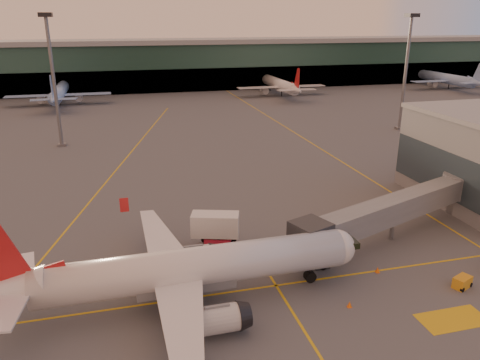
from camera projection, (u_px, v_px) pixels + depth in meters
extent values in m
plane|color=#4C4F54|center=(239.00, 324.00, 39.56)|extent=(600.00, 600.00, 0.00)
cube|color=gold|center=(226.00, 293.00, 44.13)|extent=(80.00, 0.25, 0.01)
cube|color=gold|center=(114.00, 173.00, 78.28)|extent=(31.30, 115.98, 0.01)
cube|color=gold|center=(287.00, 128.00, 110.75)|extent=(0.25, 160.00, 0.01)
cube|color=gold|center=(453.00, 319.00, 40.23)|extent=(6.00, 3.00, 0.01)
cube|color=#19382D|center=(139.00, 68.00, 166.72)|extent=(400.00, 18.00, 16.00)
cube|color=gray|center=(137.00, 42.00, 163.85)|extent=(400.00, 20.00, 1.60)
cube|color=black|center=(141.00, 82.00, 160.26)|extent=(400.00, 1.00, 8.00)
cube|color=#2D3D47|center=(444.00, 173.00, 62.33)|extent=(0.30, 21.60, 6.00)
cylinder|color=slate|center=(54.00, 84.00, 90.98)|extent=(0.70, 0.70, 25.00)
cube|color=black|center=(45.00, 15.00, 86.83)|extent=(2.40, 2.40, 0.80)
cube|color=slate|center=(62.00, 145.00, 94.98)|extent=(1.60, 1.60, 0.50)
cylinder|color=slate|center=(405.00, 75.00, 105.38)|extent=(0.70, 0.70, 25.00)
cube|color=black|center=(412.00, 15.00, 101.23)|extent=(2.40, 2.40, 0.80)
cube|color=slate|center=(399.00, 128.00, 109.38)|extent=(1.60, 1.60, 0.50)
cylinder|color=silver|center=(196.00, 267.00, 41.70)|extent=(27.72, 3.97, 3.55)
sphere|color=silver|center=(337.00, 247.00, 45.22)|extent=(3.48, 3.48, 3.48)
cube|color=black|center=(347.00, 242.00, 45.34)|extent=(1.63, 2.33, 0.62)
cone|color=silver|center=(6.00, 290.00, 37.66)|extent=(6.13, 3.47, 3.37)
cube|color=silver|center=(3.00, 310.00, 34.95)|extent=(3.56, 6.05, 0.18)
cylinder|color=silver|center=(217.00, 319.00, 37.60)|extent=(3.75, 2.37, 2.31)
cylinder|color=black|center=(179.00, 311.00, 39.98)|extent=(1.62, 1.27, 1.60)
cylinder|color=black|center=(178.00, 306.00, 39.82)|extent=(0.32, 0.32, 0.98)
cube|color=silver|center=(17.00, 270.00, 40.48)|extent=(3.72, 6.11, 0.18)
cylinder|color=silver|center=(193.00, 257.00, 47.42)|extent=(3.75, 2.37, 2.31)
cylinder|color=black|center=(171.00, 284.00, 44.19)|extent=(1.62, 1.27, 1.60)
cylinder|color=black|center=(171.00, 279.00, 44.03)|extent=(0.32, 0.32, 0.98)
cube|color=slate|center=(185.00, 280.00, 41.82)|extent=(8.82, 2.98, 1.42)
cylinder|color=black|center=(310.00, 276.00, 45.44)|extent=(1.13, 0.73, 1.12)
cube|color=slate|center=(394.00, 209.00, 53.63)|extent=(26.26, 12.11, 2.70)
cube|color=#2D3035|center=(310.00, 236.00, 46.83)|extent=(4.39, 4.39, 3.00)
cube|color=#2D3035|center=(319.00, 254.00, 48.88)|extent=(1.60, 2.40, 2.40)
cylinder|color=black|center=(323.00, 266.00, 48.13)|extent=(0.80, 0.40, 0.80)
cylinder|color=black|center=(314.00, 256.00, 50.14)|extent=(0.80, 0.40, 0.80)
cylinder|color=slate|center=(392.00, 229.00, 54.47)|extent=(0.50, 0.50, 2.55)
cylinder|color=slate|center=(459.00, 186.00, 61.11)|extent=(4.40, 4.40, 3.00)
cylinder|color=slate|center=(456.00, 204.00, 61.95)|extent=(2.40, 2.40, 2.55)
cube|color=red|center=(218.00, 242.00, 52.75)|extent=(3.41, 2.94, 1.36)
cube|color=silver|center=(215.00, 224.00, 52.07)|extent=(5.68, 3.73, 2.53)
cylinder|color=black|center=(202.00, 248.00, 51.89)|extent=(0.87, 0.55, 0.81)
cylinder|color=black|center=(232.00, 249.00, 51.74)|extent=(0.87, 0.55, 0.81)
cube|color=orange|center=(462.00, 282.00, 44.88)|extent=(2.13, 1.74, 1.11)
cylinder|color=black|center=(462.00, 290.00, 44.22)|extent=(0.52, 0.39, 0.46)
cylinder|color=black|center=(470.00, 285.00, 45.07)|extent=(0.52, 0.39, 0.46)
cone|color=orange|center=(378.00, 270.00, 47.61)|extent=(0.47, 0.47, 0.59)
cube|color=orange|center=(377.00, 272.00, 47.70)|extent=(0.40, 0.40, 0.03)
cone|color=orange|center=(148.00, 224.00, 58.36)|extent=(0.43, 0.43, 0.54)
cube|color=orange|center=(148.00, 226.00, 58.44)|extent=(0.37, 0.37, 0.03)
cone|color=orange|center=(350.00, 304.00, 41.88)|extent=(0.45, 0.45, 0.57)
cube|color=orange|center=(349.00, 307.00, 41.97)|extent=(0.39, 0.39, 0.03)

